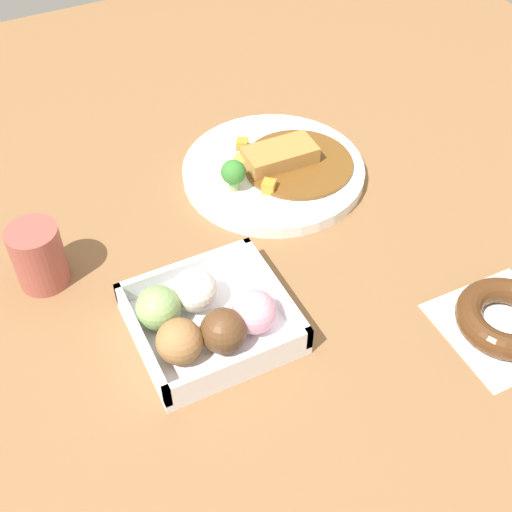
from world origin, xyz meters
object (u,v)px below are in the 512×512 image
object	(u,v)px
curry_plate	(275,169)
coffee_mug	(38,256)
donut_box	(206,319)
chocolate_ring_donut	(506,319)

from	to	relation	value
curry_plate	coffee_mug	bearing A→B (deg)	-171.52
donut_box	coffee_mug	size ratio (longest dim) A/B	2.09
donut_box	chocolate_ring_donut	bearing A→B (deg)	-24.85
donut_box	curry_plate	bearing A→B (deg)	47.32
chocolate_ring_donut	coffee_mug	bearing A→B (deg)	145.73
curry_plate	donut_box	bearing A→B (deg)	-132.68
donut_box	coffee_mug	world-z (taller)	coffee_mug
curry_plate	chocolate_ring_donut	distance (m)	0.39
donut_box	coffee_mug	bearing A→B (deg)	131.02
curry_plate	chocolate_ring_donut	world-z (taller)	curry_plate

